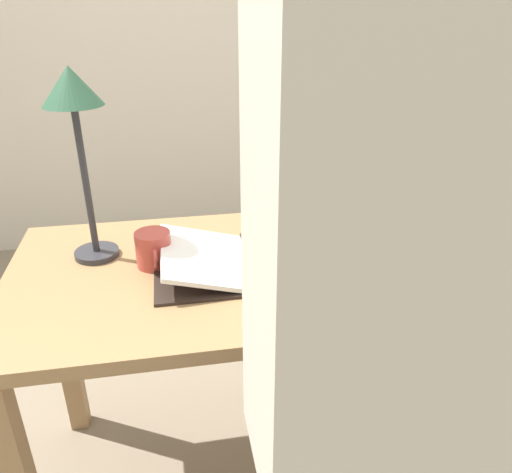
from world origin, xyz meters
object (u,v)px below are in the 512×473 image
Objects in this scene: open_book at (253,257)px; book_standing_upright at (363,228)px; pencil at (305,306)px; book_stack_tall at (415,236)px; person_reader at (388,429)px; coffee_mug at (154,249)px; reading_lamp at (74,110)px.

book_standing_upright is (0.27, -0.06, 0.09)m from open_book.
pencil is (0.08, -0.22, -0.02)m from open_book.
person_reader is (-0.36, -0.64, 0.05)m from book_stack_tall.
book_stack_tall reaches higher than open_book.
book_standing_upright is 1.81× the size of coffee_mug.
reading_lamp is at bearing 168.02° from book_stack_tall.
book_standing_upright reaches higher than open_book.
pencil is at bearing -34.86° from reading_lamp.
reading_lamp reaches higher than open_book.
book_standing_upright is 0.66m from person_reader.
reading_lamp is (-0.41, 0.13, 0.37)m from open_book.
open_book is 2.30× the size of book_standing_upright.
book_standing_upright is 0.76m from reading_lamp.
reading_lamp reaches higher than coffee_mug.
person_reader is at bearing -66.52° from coffee_mug.
reading_lamp is at bearing 145.14° from pencil.
book_stack_tall is 0.60× the size of reading_lamp.
pencil is at bearing -153.88° from book_stack_tall.
open_book is 1.03× the size of reading_lamp.
book_stack_tall is 0.91m from reading_lamp.
pencil is (0.49, -0.34, -0.39)m from reading_lamp.
person_reader is (0.47, -0.82, -0.27)m from reading_lamp.
reading_lamp is (-0.69, 0.19, 0.28)m from book_standing_upright.
pencil is 0.08× the size of person_reader.
coffee_mug is at bearing 162.32° from book_standing_upright.
open_book is at bearing 160.75° from book_standing_upright.
coffee_mug is 0.43m from pencil.
book_standing_upright is at bearing -11.16° from coffee_mug.
pencil is at bearing -69.15° from open_book.
person_reader is (0.06, -0.69, 0.10)m from open_book.
open_book is at bearing -9.47° from coffee_mug.
book_stack_tall is 2.09× the size of pencil.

